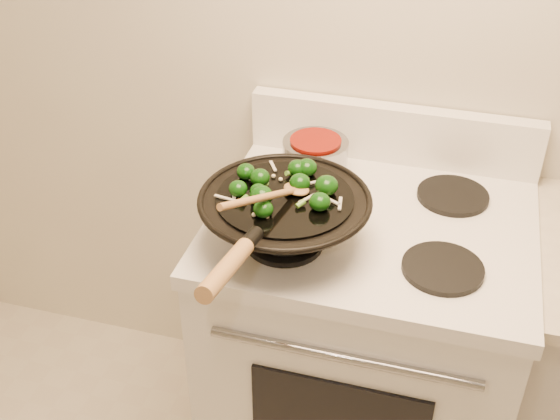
# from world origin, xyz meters

# --- Properties ---
(stove) EXTENTS (0.78, 0.67, 1.08)m
(stove) POSITION_xyz_m (-0.25, 1.17, 0.47)
(stove) COLOR white
(stove) RESTS_ON ground
(wok) EXTENTS (0.39, 0.65, 0.22)m
(wok) POSITION_xyz_m (-0.43, 1.02, 1.00)
(wok) COLOR black
(wok) RESTS_ON stove
(stirfry) EXTENTS (0.28, 0.24, 0.05)m
(stirfry) POSITION_xyz_m (-0.44, 1.04, 1.07)
(stirfry) COLOR #0D3809
(stirfry) RESTS_ON wok
(wooden_spoon) EXTENTS (0.14, 0.27, 0.10)m
(wooden_spoon) POSITION_xyz_m (-0.44, 0.98, 1.09)
(wooden_spoon) COLOR #A37340
(wooden_spoon) RESTS_ON wok
(saucepan) EXTENTS (0.17, 0.27, 0.10)m
(saucepan) POSITION_xyz_m (-0.43, 1.32, 0.98)
(saucepan) COLOR gray
(saucepan) RESTS_ON stove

